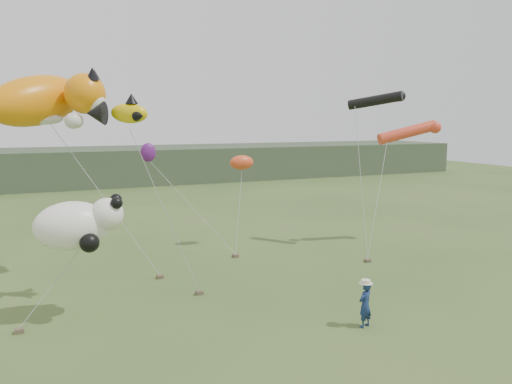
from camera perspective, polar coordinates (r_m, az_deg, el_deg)
ground at (r=18.68m, az=4.35°, el=-14.64°), size 120.00×120.00×0.00m
headland at (r=60.33m, az=-18.63°, el=2.73°), size 90.00×13.00×4.00m
festival_attendant at (r=18.38m, az=12.36°, el=-12.47°), size 0.69×0.57×1.63m
sandbag_anchors at (r=23.10m, az=-5.19°, el=-9.91°), size 16.50×6.21×0.15m
cat_kite at (r=24.35m, az=-22.75°, el=9.69°), size 6.39×4.70×3.06m
fish_kite at (r=19.85m, az=-15.60°, el=8.74°), size 2.50×1.64×1.21m
tube_kites at (r=30.17m, az=16.12°, el=7.99°), size 5.40×2.72×3.06m
panda_kite at (r=18.99m, az=-19.66°, el=-3.52°), size 3.12×2.02×1.94m
misc_kites at (r=28.28m, az=-5.38°, el=3.78°), size 6.11×2.26×1.54m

